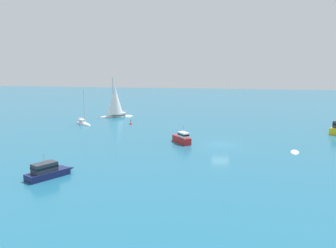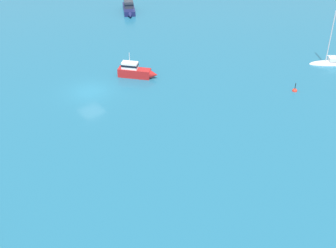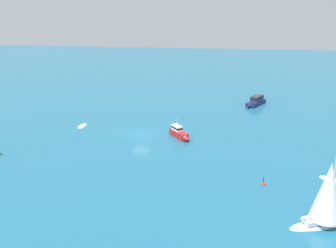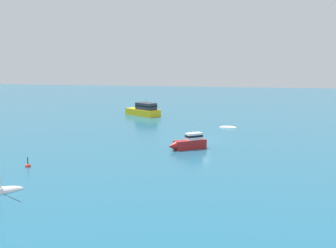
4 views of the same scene
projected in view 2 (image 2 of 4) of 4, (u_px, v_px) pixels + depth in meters
ground_plane at (90, 92)px, 49.03m from camera, size 166.77×166.77×0.00m
launch at (136, 71)px, 51.61m from camera, size 4.28×3.58×2.89m
powerboat at (129, 7)px, 70.40m from camera, size 5.69×4.31×2.86m
yacht at (330, 63)px, 54.77m from camera, size 4.03×4.37×7.04m
channel_buoy at (295, 91)px, 49.16m from camera, size 0.57×0.57×1.21m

